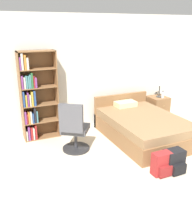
{
  "coord_description": "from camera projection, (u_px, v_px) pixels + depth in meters",
  "views": [
    {
      "loc": [
        -2.51,
        -2.12,
        2.33
      ],
      "look_at": [
        -0.67,
        1.98,
        0.78
      ],
      "focal_mm": 40.0,
      "sensor_mm": 36.0,
      "label": 1
    }
  ],
  "objects": [
    {
      "name": "bed",
      "position": [
        142.0,
        126.0,
        5.44
      ],
      "size": [
        1.41,
        2.05,
        0.76
      ],
      "color": "brown",
      "rests_on": "ground_plane"
    },
    {
      "name": "table_lamp",
      "position": [
        160.0,
        82.0,
        6.33
      ],
      "size": [
        0.24,
        0.24,
        0.51
      ],
      "color": "#333333",
      "rests_on": "nightstand"
    },
    {
      "name": "nightstand",
      "position": [
        157.0,
        108.0,
        6.56
      ],
      "size": [
        0.46,
        0.5,
        0.59
      ],
      "color": "brown",
      "rests_on": "ground_plane"
    },
    {
      "name": "bookshelf",
      "position": [
        34.0,
        97.0,
        5.2
      ],
      "size": [
        0.77,
        0.29,
        1.88
      ],
      "color": "brown",
      "rests_on": "ground_plane"
    },
    {
      "name": "wall_back",
      "position": [
        100.0,
        72.0,
        5.92
      ],
      "size": [
        9.0,
        0.06,
        2.6
      ],
      "color": "silver",
      "rests_on": "ground_plane"
    },
    {
      "name": "water_bottle",
      "position": [
        163.0,
        95.0,
        6.35
      ],
      "size": [
        0.06,
        0.06,
        0.19
      ],
      "color": "silver",
      "rests_on": "nightstand"
    },
    {
      "name": "office_chair",
      "position": [
        74.0,
        130.0,
        4.75
      ],
      "size": [
        0.7,
        0.72,
        1.03
      ],
      "color": "#232326",
      "rests_on": "ground_plane"
    },
    {
      "name": "backpack_red",
      "position": [
        162.0,
        164.0,
        4.09
      ],
      "size": [
        0.31,
        0.24,
        0.39
      ],
      "color": "maroon",
      "rests_on": "ground_plane"
    },
    {
      "name": "backpack_black",
      "position": [
        174.0,
        161.0,
        4.18
      ],
      "size": [
        0.34,
        0.29,
        0.39
      ],
      "color": "black",
      "rests_on": "ground_plane"
    }
  ]
}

